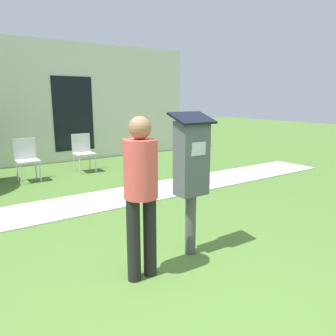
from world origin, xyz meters
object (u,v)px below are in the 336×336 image
person_standing (141,186)px  outdoor_chair_left (26,156)px  parking_meter (191,166)px  outdoor_chair_middle (83,150)px

person_standing → outdoor_chair_left: size_ratio=1.76×
outdoor_chair_left → parking_meter: bearing=-61.7°
outdoor_chair_middle → parking_meter: bearing=-82.3°
parking_meter → outdoor_chair_middle: parking_meter is taller
person_standing → outdoor_chair_left: 4.75m
parking_meter → outdoor_chair_left: 4.70m
parking_meter → outdoor_chair_middle: 4.85m
parking_meter → person_standing: 0.72m
parking_meter → outdoor_chair_left: parking_meter is taller
parking_meter → person_standing: parking_meter is taller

